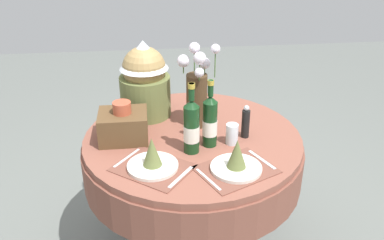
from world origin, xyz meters
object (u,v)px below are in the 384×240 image
Objects in this scene: pepper_mill at (246,122)px; gift_tub_back_left at (144,77)px; place_setting_left at (152,160)px; dining_table at (193,160)px; tumbler_mid at (232,134)px; woven_basket_side_left at (123,125)px; flower_vase at (197,90)px; place_setting_right at (236,162)px; wine_bottle_left at (210,121)px; wine_bottle_centre at (191,126)px.

gift_tub_back_left is (-0.51, 0.33, 0.15)m from pepper_mill.
dining_table is at bearing 52.46° from place_setting_left.
woven_basket_side_left is at bearing 168.85° from tumbler_mid.
tumbler_mid is at bearing 24.34° from place_setting_left.
woven_basket_side_left reaches higher than place_setting_left.
place_setting_right is at bearing -74.84° from flower_vase.
place_setting_right is at bearing -8.80° from place_setting_left.
tumbler_mid is at bearing 0.64° from wine_bottle_left.
wine_bottle_centre reaches higher than place_setting_right.
wine_bottle_left is 3.26× the size of tumbler_mid.
woven_basket_side_left is (-0.44, 0.11, -0.05)m from wine_bottle_left.
tumbler_mid is (0.19, -0.10, 0.21)m from dining_table.
dining_table is 6.46× the size of pepper_mill.
tumbler_mid is (0.21, 0.05, -0.09)m from wine_bottle_centre.
flower_vase is at bearing 145.62° from pepper_mill.
pepper_mill reaches higher than place_setting_left.
place_setting_left is at bearing -153.43° from pepper_mill.
woven_basket_side_left is at bearing 175.72° from pepper_mill.
flower_vase is (-0.13, 0.47, 0.16)m from place_setting_right.
woven_basket_side_left reaches higher than place_setting_right.
flower_vase is 4.37× the size of tumbler_mid.
pepper_mill is at bearing 70.16° from place_setting_right.
gift_tub_back_left reaches higher than wine_bottle_centre.
woven_basket_side_left is at bearing -113.08° from gift_tub_back_left.
gift_tub_back_left reaches higher than wine_bottle_left.
dining_table is 0.43m from woven_basket_side_left.
woven_basket_side_left is (-0.34, 0.16, -0.06)m from wine_bottle_centre.
tumbler_mid is 0.56m from woven_basket_side_left.
wine_bottle_left reaches higher than tumbler_mid.
place_setting_right is 0.78m from gift_tub_back_left.
tumbler_mid is at bearing -143.68° from pepper_mill.
place_setting_right is 0.94× the size of gift_tub_back_left.
gift_tub_back_left is at bearing 147.42° from pepper_mill.
flower_vase reaches higher than gift_tub_back_left.
pepper_mill reaches higher than dining_table.
place_setting_left is 0.61m from gift_tub_back_left.
flower_vase is (0.04, 0.12, 0.36)m from dining_table.
wine_bottle_left reaches higher than place_setting_left.
pepper_mill is (0.20, 0.06, -0.05)m from wine_bottle_left.
dining_table is 2.66× the size of gift_tub_back_left.
place_setting_left is (-0.22, -0.29, 0.20)m from dining_table.
wine_bottle_left reaches higher than woven_basket_side_left.
pepper_mill reaches higher than tumbler_mid.
pepper_mill is 0.63m from gift_tub_back_left.
wine_bottle_centre is at bearing -158.71° from pepper_mill.
place_setting_right is 0.63m from woven_basket_side_left.
wine_bottle_centre reaches higher than wine_bottle_left.
pepper_mill is 0.64m from woven_basket_side_left.
tumbler_mid is (0.03, 0.25, 0.01)m from place_setting_right.
woven_basket_side_left is (-0.36, 0.01, 0.23)m from dining_table.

